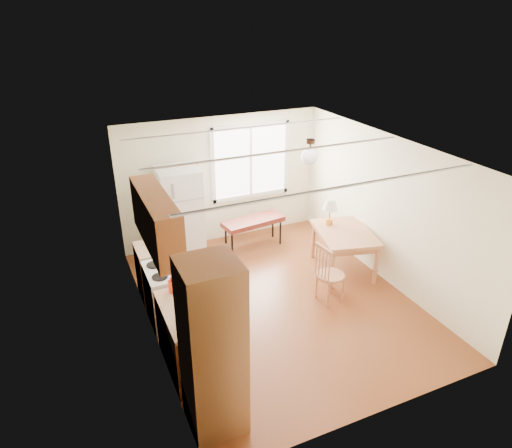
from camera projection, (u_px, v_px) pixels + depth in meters
room_shell at (279, 232)px, 6.84m from camera, size 4.60×5.60×2.62m
kitchen_run at (181, 304)px, 5.86m from camera, size 0.65×3.40×2.20m
window_unit at (251, 162)px, 8.97m from camera, size 1.64×0.05×1.51m
pendant_light at (310, 156)px, 7.00m from camera, size 0.26×0.26×0.40m
refrigerator at (180, 215)px, 8.28m from camera, size 0.75×0.77×1.77m
bench at (253, 222)px, 8.90m from camera, size 1.27×0.61×0.56m
dining_table at (345, 237)px, 7.98m from camera, size 1.18×1.41×0.76m
chair at (327, 270)px, 7.13m from camera, size 0.45×0.44×1.00m
table_lamp at (330, 207)px, 8.06m from camera, size 0.28×0.28×0.48m
coffee_maker at (192, 315)px, 5.33m from camera, size 0.24×0.28×0.37m
kettle at (172, 286)px, 5.98m from camera, size 0.12×0.12×0.23m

